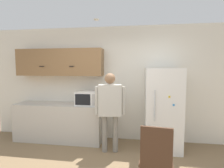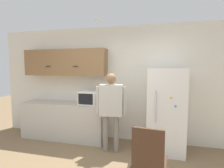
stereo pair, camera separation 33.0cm
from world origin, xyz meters
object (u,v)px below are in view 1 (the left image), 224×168
at_px(refrigerator, 163,109).
at_px(chair, 156,157).
at_px(person, 110,104).
at_px(microwave, 87,98).

height_order(refrigerator, chair, refrigerator).
relative_size(refrigerator, chair, 1.75).
bearing_deg(refrigerator, person, -163.56).
height_order(microwave, refrigerator, refrigerator).
xyz_separation_m(person, chair, (0.81, -1.14, -0.45)).
distance_m(refrigerator, chair, 1.52).
relative_size(person, chair, 1.65).
bearing_deg(person, refrigerator, 7.66).
xyz_separation_m(microwave, chair, (1.40, -1.53, -0.50)).
bearing_deg(chair, refrigerator, -93.98).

